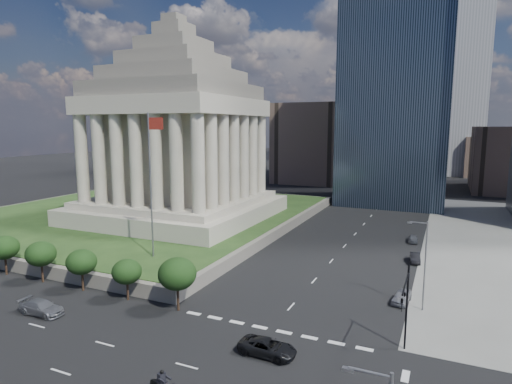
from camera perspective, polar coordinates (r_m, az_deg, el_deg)
The scene contains 17 objects.
ground at distance 125.58m, azimuth 17.02°, elevation -0.83°, with size 500.00×500.00×0.00m, color black.
plaza_terrace at distance 96.48m, azimuth -14.91°, elevation -3.00°, with size 66.00×70.00×1.80m, color #69625A.
plaza_lawn at distance 96.30m, azimuth -14.93°, elevation -2.44°, with size 64.00×68.00×0.10m, color #213C18.
war_memorial at distance 86.35m, azimuth -10.54°, elevation 9.51°, with size 34.00×34.00×39.00m, color #A69D8B, non-canonical shape.
flagpole at distance 60.18m, azimuth -13.78°, elevation 1.90°, with size 2.52×0.24×20.00m.
tree_row at distance 64.94m, azimuth -28.68°, elevation -7.55°, with size 53.00×4.00×6.00m, color black, non-canonical shape.
midrise_glass at distance 119.20m, azimuth 18.34°, elevation 13.10°, with size 26.00×26.00×60.00m, color black.
building_filler_ne at distance 154.32m, azimuth 30.54°, elevation 3.80°, with size 20.00×30.00×20.00m, color brown.
building_filler_nw at distance 159.66m, azimuth 7.86°, elevation 6.49°, with size 24.00×30.00×28.00m, color brown.
traffic_signal_ne at distance 39.69m, azimuth 19.31°, elevation -13.61°, with size 0.30×5.74×8.00m.
street_lamp_north at distance 50.18m, azimuth 21.45°, elevation -8.50°, with size 2.13×0.22×10.00m.
pickup_truck at distance 40.13m, azimuth 1.54°, elevation -19.99°, with size 5.21×2.40×1.45m, color black.
suv_grey at distance 52.87m, azimuth -26.70°, elevation -13.59°, with size 2.13×5.25×1.52m, color #5B5C63.
parked_sedan_near at distance 53.14m, azimuth 18.84°, elevation -13.07°, with size 1.63×4.05×1.38m, color gray.
parked_sedan_mid at distance 68.46m, azimuth 20.44°, elevation -8.25°, with size 4.03×1.41×1.33m, color black.
parked_sedan_far at distance 79.75m, azimuth 20.23°, elevation -5.87°, with size 3.85×1.55×1.31m, color #56595E.
motorcycle_trail at distance 35.73m, azimuth -12.51°, elevation -23.52°, with size 2.83×0.77×2.11m, color black, non-canonical shape.
Camera 1 is at (15.05, -23.06, 20.00)m, focal length 30.00 mm.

